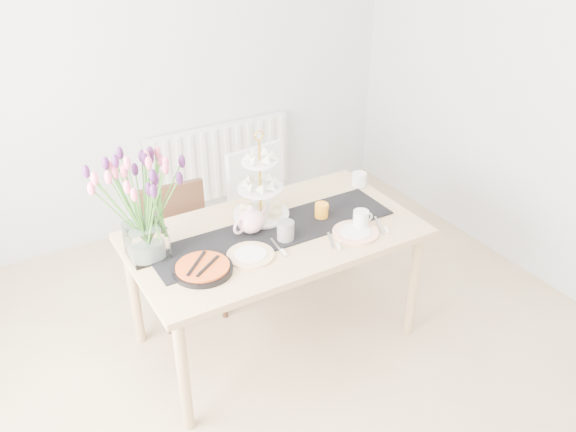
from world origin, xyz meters
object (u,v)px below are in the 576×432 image
cream_jug (359,180)px  mug_grey (286,231)px  mug_orange (321,211)px  chair_brown (180,241)px  chair_white (266,204)px  dining_table (275,244)px  mug_white (361,219)px  radiator (220,161)px  cake_stand (261,195)px  plate_left (250,255)px  tart_tin (203,269)px  plate_right (355,232)px  teapot (251,221)px  tulip_vase (139,192)px

cream_jug → mug_grey: size_ratio=0.81×
mug_orange → chair_brown: bearing=117.2°
chair_brown → chair_white: size_ratio=0.91×
dining_table → mug_white: 0.50m
dining_table → radiator: bearing=76.3°
cream_jug → mug_grey: bearing=-179.5°
chair_brown → cream_jug: (1.08, -0.38, 0.32)m
mug_grey → radiator: bearing=34.5°
cake_stand → plate_left: bearing=-125.9°
radiator → plate_left: size_ratio=4.79×
tart_tin → mug_grey: mug_grey is taller
chair_brown → plate_right: 1.14m
mug_grey → plate_left: (-0.24, -0.04, -0.05)m
teapot → plate_right: bearing=-48.5°
dining_table → plate_right: bearing=-32.5°
tulip_vase → plate_left: (0.46, -0.27, -0.38)m
dining_table → mug_orange: size_ratio=17.47×
tulip_vase → mug_grey: 0.80m
cream_jug → tart_tin: cream_jug is taller
chair_brown → mug_white: 1.17m
cake_stand → plate_left: (-0.24, -0.34, -0.13)m
chair_white → mug_white: chair_white is taller
mug_orange → cream_jug: bearing=6.4°
mug_orange → plate_left: (-0.54, -0.15, -0.04)m
radiator → cake_stand: (-0.37, -1.40, 0.44)m
dining_table → tart_tin: (-0.50, -0.15, 0.09)m
mug_grey → tulip_vase: bearing=119.3°
radiator → mug_white: (0.05, -1.80, 0.35)m
mug_grey → chair_brown: bearing=74.1°
chair_white → teapot: 0.81m
dining_table → mug_orange: (0.31, -0.00, 0.12)m
radiator → tulip_vase: bearing=-126.1°
mug_grey → cake_stand: bearing=45.8°
chair_brown → cake_stand: bearing=-43.0°
tart_tin → mug_orange: 0.82m
chair_white → plate_left: (-0.54, -0.82, 0.23)m
chair_brown → mug_grey: 0.85m
teapot → radiator: bearing=54.6°
mug_orange → teapot: bearing=151.6°
radiator → chair_brown: size_ratio=1.47×
chair_white → plate_right: chair_white is taller
tulip_vase → cake_stand: 0.75m
teapot → plate_left: bearing=-135.5°
teapot → mug_grey: bearing=-69.1°
teapot → plate_right: 0.58m
cream_jug → plate_right: cream_jug is taller
chair_brown → tart_tin: (-0.15, -0.75, 0.29)m
mug_grey → mug_orange: mug_grey is taller
cream_jug → dining_table: bearing=173.1°
mug_grey → plate_left: bearing=147.4°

